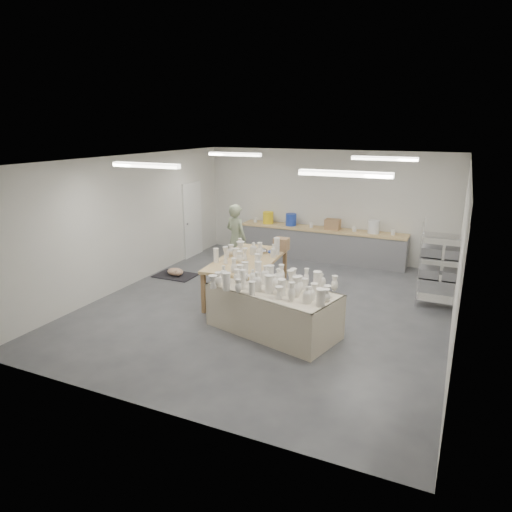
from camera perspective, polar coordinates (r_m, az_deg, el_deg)
The scene contains 9 objects.
room at distance 9.15m, azimuth 1.42°, elevation 6.13°, with size 8.00×8.02×3.00m.
back_counter at distance 12.77m, azimuth 8.10°, elevation 1.63°, with size 4.60×0.60×1.24m.
wire_shelf at distance 9.99m, azimuth 22.23°, elevation -0.93°, with size 0.88×0.48×1.80m.
drying_table at distance 8.27m, azimuth 2.18°, elevation -6.46°, with size 2.53×1.68×1.18m.
work_table at distance 9.85m, azimuth -0.70°, elevation -0.15°, with size 1.36×2.44×1.26m.
rug at distance 11.59m, azimuth -10.03°, elevation -2.40°, with size 1.00×0.70×0.02m, color black.
cat at distance 11.54m, azimuth -10.01°, elevation -1.95°, with size 0.48×0.38×0.18m.
potter at distance 11.50m, azimuth -2.49°, elevation 2.18°, with size 0.64×0.42×1.76m, color #93A17D.
red_stool at distance 11.88m, azimuth -1.87°, elevation -0.17°, with size 0.42×0.42×0.35m.
Camera 1 is at (3.41, -8.22, 3.63)m, focal length 32.00 mm.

